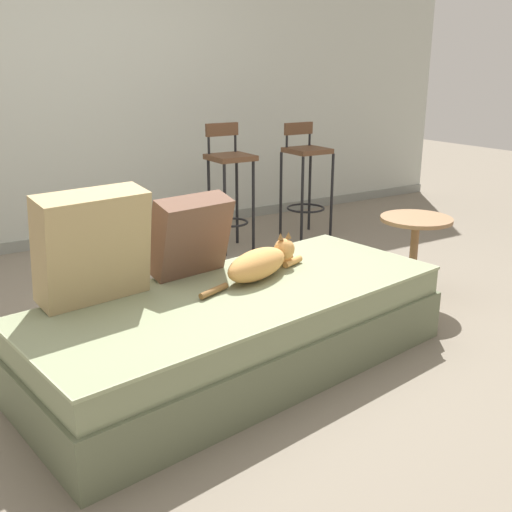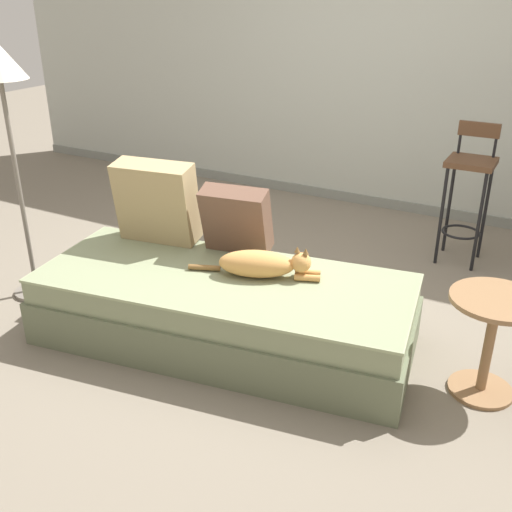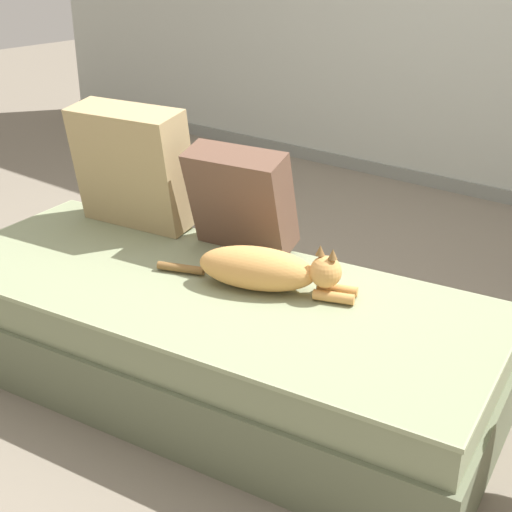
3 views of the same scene
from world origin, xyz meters
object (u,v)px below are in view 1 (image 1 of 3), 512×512
at_px(couch, 241,328).
at_px(throw_pillow_middle, 190,236).
at_px(throw_pillow_corner, 92,246).
at_px(bar_stool_by_doorway, 306,170).
at_px(cat, 261,263).
at_px(bar_stool_near_window, 230,175).
at_px(side_table, 414,246).

height_order(couch, throw_pillow_middle, throw_pillow_middle).
distance_m(throw_pillow_corner, bar_stool_by_doorway, 2.77).
xyz_separation_m(couch, bar_stool_by_doorway, (1.69, 1.77, 0.37)).
bearing_deg(throw_pillow_corner, cat, -9.47).
relative_size(bar_stool_near_window, side_table, 1.86).
distance_m(bar_stool_by_doorway, side_table, 1.61).
relative_size(couch, bar_stool_by_doorway, 2.28).
bearing_deg(bar_stool_near_window, side_table, -74.51).
bearing_deg(throw_pillow_corner, throw_pillow_middle, 8.47).
height_order(throw_pillow_corner, side_table, throw_pillow_corner).
height_order(couch, throw_pillow_corner, throw_pillow_corner).
xyz_separation_m(bar_stool_by_doorway, side_table, (-0.31, -1.56, -0.23)).
relative_size(throw_pillow_middle, cat, 0.59).
xyz_separation_m(cat, side_table, (1.20, 0.10, -0.13)).
xyz_separation_m(couch, bar_stool_near_window, (0.95, 1.77, 0.40)).
height_order(cat, side_table, cat).
height_order(bar_stool_near_window, side_table, bar_stool_near_window).
bearing_deg(side_table, bar_stool_by_doorway, 78.83).
bearing_deg(throw_pillow_middle, throw_pillow_corner, -171.53).
bearing_deg(side_table, couch, -171.53).
bearing_deg(throw_pillow_middle, cat, -36.58).
bearing_deg(bar_stool_by_doorway, bar_stool_near_window, 179.89).
height_order(throw_pillow_corner, throw_pillow_middle, throw_pillow_corner).
bearing_deg(couch, throw_pillow_corner, 158.52).
relative_size(throw_pillow_middle, bar_stool_near_window, 0.43).
bearing_deg(throw_pillow_middle, side_table, -4.43).
xyz_separation_m(throw_pillow_middle, side_table, (1.48, -0.11, -0.26)).
relative_size(bar_stool_near_window, bar_stool_by_doorway, 1.03).
bearing_deg(bar_stool_near_window, bar_stool_by_doorway, -0.11).
bearing_deg(bar_stool_by_doorway, side_table, -101.17).
height_order(bar_stool_near_window, bar_stool_by_doorway, bar_stool_near_window).
relative_size(cat, side_table, 1.35).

